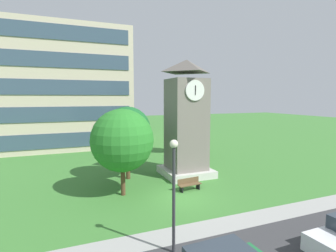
# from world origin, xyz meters

# --- Properties ---
(ground_plane) EXTENTS (160.00, 160.00, 0.00)m
(ground_plane) POSITION_xyz_m (0.00, 0.00, 0.00)
(ground_plane) COLOR #3D7A33
(kerb_strip) EXTENTS (120.00, 1.60, 0.01)m
(kerb_strip) POSITION_xyz_m (0.00, -4.35, 0.00)
(kerb_strip) COLOR #9E9E99
(kerb_strip) RESTS_ON ground
(office_building) EXTENTS (16.62, 11.61, 16.00)m
(office_building) POSITION_xyz_m (-6.73, 24.21, 8.00)
(office_building) COLOR beige
(office_building) RESTS_ON ground
(clock_tower) EXTENTS (4.04, 4.04, 9.96)m
(clock_tower) POSITION_xyz_m (2.58, 4.69, 4.43)
(clock_tower) COLOR slate
(clock_tower) RESTS_ON ground
(park_bench) EXTENTS (1.84, 0.66, 0.88)m
(park_bench) POSITION_xyz_m (1.12, 1.09, 0.46)
(park_bench) COLOR brown
(park_bench) RESTS_ON ground
(street_lamp) EXTENTS (0.36, 0.36, 5.01)m
(street_lamp) POSITION_xyz_m (-3.03, -5.68, 3.18)
(street_lamp) COLOR #333338
(street_lamp) RESTS_ON ground
(tree_near_tower) EXTENTS (3.82, 3.82, 6.06)m
(tree_near_tower) POSITION_xyz_m (-2.39, 5.52, 4.13)
(tree_near_tower) COLOR #513823
(tree_near_tower) RESTS_ON ground
(tree_streetside) EXTENTS (3.04, 3.04, 5.77)m
(tree_streetside) POSITION_xyz_m (6.00, 12.90, 4.22)
(tree_streetside) COLOR #513823
(tree_streetside) RESTS_ON ground
(tree_by_building) EXTENTS (4.33, 4.33, 6.03)m
(tree_by_building) POSITION_xyz_m (-3.59, 1.96, 3.86)
(tree_by_building) COLOR #513823
(tree_by_building) RESTS_ON ground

